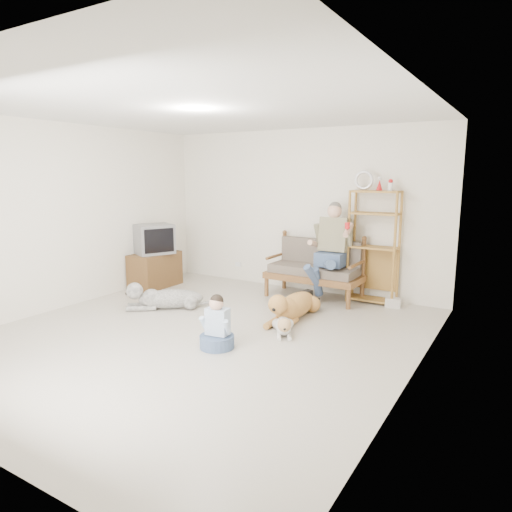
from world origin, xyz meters
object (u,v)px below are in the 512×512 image
Objects in this scene: loveseat at (316,268)px; tv_stand at (155,270)px; etagere at (373,246)px; golden_retriever at (292,306)px.

loveseat is 2.84m from tv_stand.
loveseat is at bearing -168.69° from etagere.
loveseat is 0.97m from etagere.
tv_stand is (-3.57, -1.00, -0.59)m from etagere.
loveseat reaches higher than tv_stand.
tv_stand is (-2.71, -0.83, -0.19)m from loveseat.
golden_retriever is (0.20, -1.23, -0.30)m from loveseat.
tv_stand is at bearing -164.38° from etagere.
golden_retriever is at bearing -80.05° from loveseat.
tv_stand is 0.61× the size of golden_retriever.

